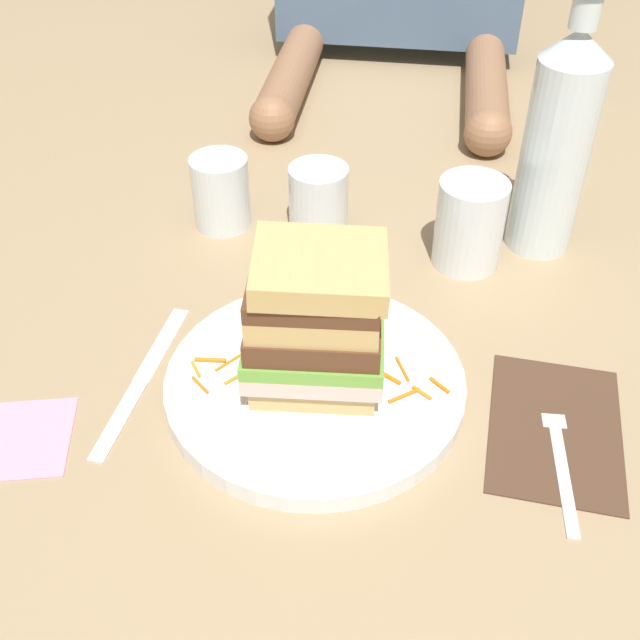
% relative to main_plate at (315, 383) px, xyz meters
% --- Properties ---
extents(ground_plane, '(3.00, 3.00, 0.00)m').
position_rel_main_plate_xyz_m(ground_plane, '(-0.02, 0.02, -0.01)').
color(ground_plane, '#9E8460').
extents(main_plate, '(0.27, 0.27, 0.02)m').
position_rel_main_plate_xyz_m(main_plate, '(0.00, 0.00, 0.00)').
color(main_plate, white).
rests_on(main_plate, ground_plane).
extents(sandwich, '(0.12, 0.11, 0.13)m').
position_rel_main_plate_xyz_m(sandwich, '(0.00, -0.00, 0.07)').
color(sandwich, tan).
rests_on(sandwich, main_plate).
extents(carrot_shred_0, '(0.02, 0.02, 0.00)m').
position_rel_main_plate_xyz_m(carrot_shred_0, '(-0.07, -0.01, 0.01)').
color(carrot_shred_0, orange).
rests_on(carrot_shred_0, main_plate).
extents(carrot_shred_1, '(0.03, 0.01, 0.00)m').
position_rel_main_plate_xyz_m(carrot_shred_1, '(-0.10, 0.01, 0.01)').
color(carrot_shred_1, orange).
rests_on(carrot_shred_1, main_plate).
extents(carrot_shred_2, '(0.01, 0.02, 0.00)m').
position_rel_main_plate_xyz_m(carrot_shred_2, '(-0.11, -0.01, 0.01)').
color(carrot_shred_2, orange).
rests_on(carrot_shred_2, main_plate).
extents(carrot_shred_3, '(0.02, 0.02, 0.00)m').
position_rel_main_plate_xyz_m(carrot_shred_3, '(-0.10, -0.03, 0.01)').
color(carrot_shred_3, orange).
rests_on(carrot_shred_3, main_plate).
extents(carrot_shred_4, '(0.02, 0.03, 0.00)m').
position_rel_main_plate_xyz_m(carrot_shred_4, '(-0.08, 0.01, 0.01)').
color(carrot_shred_4, orange).
rests_on(carrot_shred_4, main_plate).
extents(carrot_shred_5, '(0.02, 0.03, 0.00)m').
position_rel_main_plate_xyz_m(carrot_shred_5, '(0.08, 0.02, 0.01)').
color(carrot_shred_5, orange).
rests_on(carrot_shred_5, main_plate).
extents(carrot_shred_6, '(0.02, 0.01, 0.00)m').
position_rel_main_plate_xyz_m(carrot_shred_6, '(0.07, 0.01, 0.01)').
color(carrot_shred_6, orange).
rests_on(carrot_shred_6, main_plate).
extents(carrot_shred_7, '(0.02, 0.01, 0.00)m').
position_rel_main_plate_xyz_m(carrot_shred_7, '(0.09, -0.01, 0.01)').
color(carrot_shred_7, orange).
rests_on(carrot_shred_7, main_plate).
extents(carrot_shred_8, '(0.02, 0.02, 0.00)m').
position_rel_main_plate_xyz_m(carrot_shred_8, '(0.11, 0.00, 0.01)').
color(carrot_shred_8, orange).
rests_on(carrot_shred_8, main_plate).
extents(carrot_shred_9, '(0.03, 0.02, 0.00)m').
position_rel_main_plate_xyz_m(carrot_shred_9, '(0.08, -0.01, 0.01)').
color(carrot_shred_9, orange).
rests_on(carrot_shred_9, main_plate).
extents(napkin_dark, '(0.12, 0.17, 0.00)m').
position_rel_main_plate_xyz_m(napkin_dark, '(0.21, -0.02, -0.01)').
color(napkin_dark, '#4C3323').
rests_on(napkin_dark, ground_plane).
extents(fork, '(0.02, 0.17, 0.00)m').
position_rel_main_plate_xyz_m(fork, '(0.21, -0.04, -0.00)').
color(fork, silver).
rests_on(fork, napkin_dark).
extents(knife, '(0.03, 0.20, 0.00)m').
position_rel_main_plate_xyz_m(knife, '(-0.16, -0.01, -0.01)').
color(knife, silver).
rests_on(knife, ground_plane).
extents(juice_glass, '(0.07, 0.07, 0.10)m').
position_rel_main_plate_xyz_m(juice_glass, '(0.13, 0.22, 0.03)').
color(juice_glass, white).
rests_on(juice_glass, ground_plane).
extents(water_bottle, '(0.07, 0.07, 0.28)m').
position_rel_main_plate_xyz_m(water_bottle, '(0.21, 0.27, 0.11)').
color(water_bottle, silver).
rests_on(water_bottle, ground_plane).
extents(empty_tumbler_0, '(0.07, 0.07, 0.08)m').
position_rel_main_plate_xyz_m(empty_tumbler_0, '(-0.04, 0.26, 0.03)').
color(empty_tumbler_0, silver).
rests_on(empty_tumbler_0, ground_plane).
extents(empty_tumbler_1, '(0.06, 0.06, 0.08)m').
position_rel_main_plate_xyz_m(empty_tumbler_1, '(-0.15, 0.25, 0.03)').
color(empty_tumbler_1, silver).
rests_on(empty_tumbler_1, ground_plane).
extents(napkin_pink, '(0.09, 0.10, 0.00)m').
position_rel_main_plate_xyz_m(napkin_pink, '(-0.23, -0.09, -0.01)').
color(napkin_pink, pink).
rests_on(napkin_pink, ground_plane).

